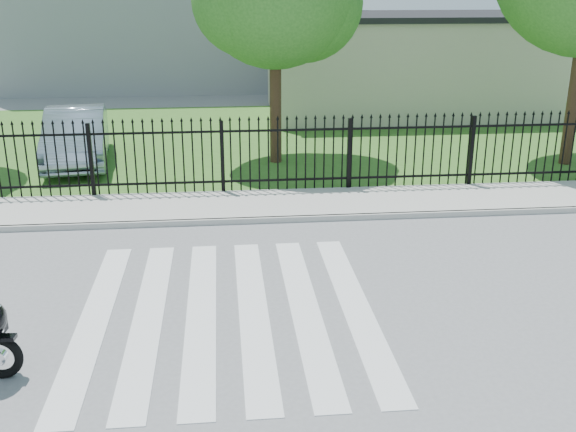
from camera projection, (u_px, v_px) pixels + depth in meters
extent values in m
plane|color=slate|center=(227.00, 312.00, 10.37)|extent=(120.00, 120.00, 0.00)
cube|color=#ADAAA3|center=(224.00, 206.00, 15.05)|extent=(40.00, 2.00, 0.12)
cube|color=#ADAAA3|center=(224.00, 221.00, 14.11)|extent=(40.00, 0.12, 0.12)
cube|color=#366020|center=(222.00, 139.00, 21.64)|extent=(40.00, 12.00, 0.02)
cube|color=black|center=(223.00, 181.00, 15.89)|extent=(26.00, 0.04, 0.05)
cube|color=black|center=(221.00, 131.00, 15.49)|extent=(26.00, 0.04, 0.05)
cylinder|color=#382316|center=(275.00, 88.00, 18.28)|extent=(0.32, 0.32, 4.16)
cylinder|color=#382316|center=(576.00, 77.00, 17.99)|extent=(0.32, 0.32, 4.80)
cube|color=#BAB19B|center=(405.00, 67.00, 25.48)|extent=(10.00, 6.00, 3.50)
cube|color=black|center=(408.00, 16.00, 24.87)|extent=(10.20, 6.20, 0.20)
imported|color=#8B9DAF|center=(76.00, 136.00, 18.59)|extent=(2.16, 4.72, 1.50)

